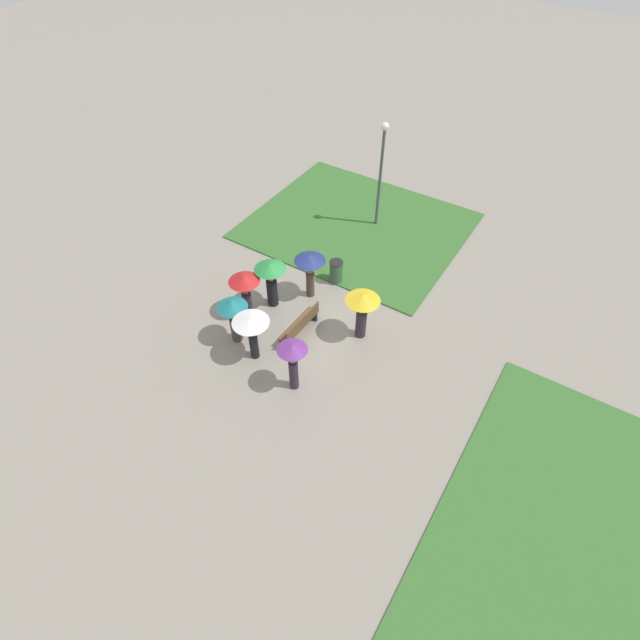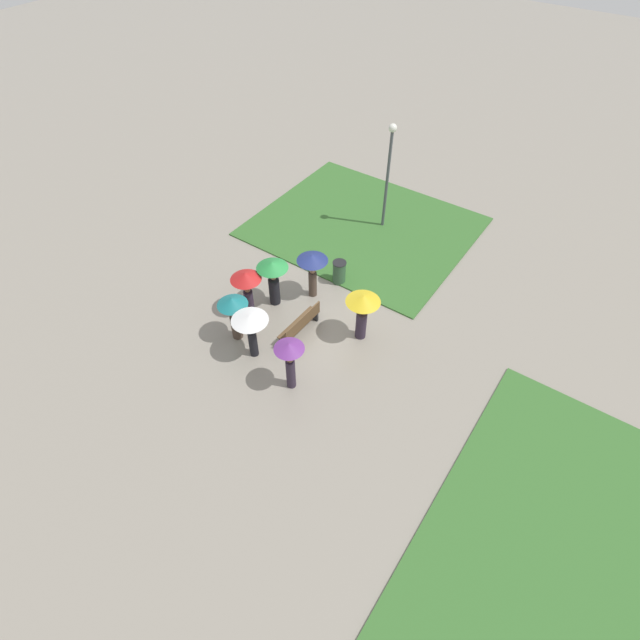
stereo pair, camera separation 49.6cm
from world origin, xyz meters
TOP-DOWN VIEW (x-y plane):
  - ground_plane at (0.00, 0.00)m, footprint 90.00×90.00m
  - lawn_patch_near at (-5.15, -0.97)m, footprint 7.56×8.78m
  - lawn_patch_far at (4.32, 9.76)m, footprint 10.92×5.59m
  - park_bench at (1.44, 0.54)m, footprint 1.85×0.46m
  - lamp_post at (-5.70, -0.35)m, footprint 0.32×0.32m
  - trash_bin at (-1.56, 0.12)m, footprint 0.52×0.52m
  - crowd_person_green at (0.72, -1.17)m, footprint 1.12×1.12m
  - crowd_person_red at (1.61, -1.62)m, footprint 1.08×1.08m
  - crowd_person_purple at (3.39, 1.61)m, footprint 0.92×0.92m
  - crowd_person_navy at (-0.41, -0.28)m, footprint 1.12×1.12m
  - crowd_person_yellow at (0.36, 2.27)m, footprint 1.15×1.15m
  - crowd_person_white at (3.07, -0.18)m, footprint 1.18×1.18m
  - crowd_person_teal at (2.79, -1.16)m, footprint 1.02×1.02m

SIDE VIEW (x-z plane):
  - ground_plane at x=0.00m, z-range 0.00..0.00m
  - lawn_patch_near at x=-5.15m, z-range 0.00..0.06m
  - lawn_patch_far at x=4.32m, z-range 0.00..0.06m
  - park_bench at x=1.44m, z-range 0.02..0.92m
  - trash_bin at x=-1.56m, z-range 0.00..0.95m
  - crowd_person_teal at x=2.79m, z-range 0.40..2.19m
  - crowd_person_green at x=0.72m, z-range 0.38..2.25m
  - crowd_person_red at x=1.61m, z-range 0.46..2.25m
  - crowd_person_yellow at x=0.36m, z-range 0.45..2.34m
  - crowd_person_white at x=3.07m, z-range 0.50..2.29m
  - crowd_person_purple at x=3.39m, z-range 0.42..2.39m
  - crowd_person_navy at x=-0.41m, z-range 0.51..2.38m
  - lamp_post at x=-5.70m, z-range 0.64..5.18m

